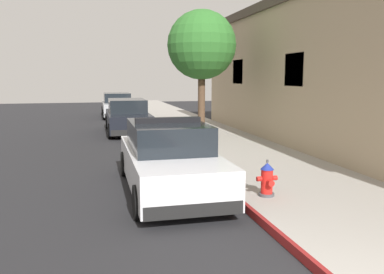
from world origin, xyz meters
name	(u,v)px	position (x,y,z in m)	size (l,w,h in m)	color
ground_plane	(53,165)	(-4.16, 10.00, -0.10)	(33.55, 60.00, 0.20)	#232326
sidewalk_pavement	(237,151)	(1.84, 10.00, 0.08)	(3.69, 60.00, 0.15)	#9E9991
curb_painted_edge	(183,153)	(-0.04, 10.00, 0.08)	(0.08, 60.00, 0.15)	maroon
police_cruiser	(169,159)	(-1.23, 6.03, 0.74)	(1.94, 4.84, 1.68)	white
parked_car_silver_ahead	(128,117)	(-1.36, 16.15, 0.74)	(1.94, 4.84, 1.56)	black
parked_car_dark_far	(117,106)	(-1.42, 24.00, 0.74)	(1.94, 4.84, 1.56)	#B2B5BA
fire_hydrant	(267,179)	(0.56, 4.63, 0.50)	(0.44, 0.40, 0.76)	#4C4C51
street_tree	(202,45)	(1.28, 12.62, 3.80)	(2.68, 2.68, 5.01)	brown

